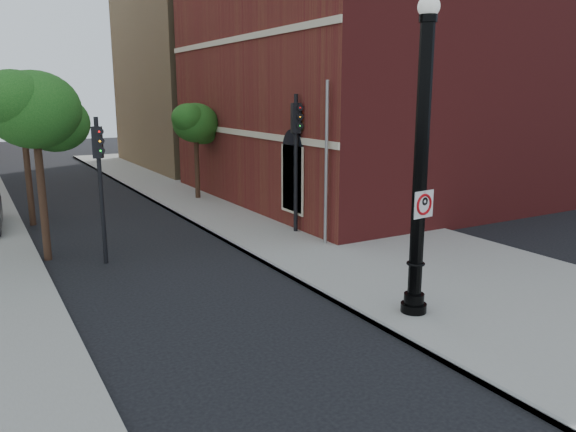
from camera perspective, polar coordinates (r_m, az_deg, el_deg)
ground at (r=12.00m, az=1.78°, el=-13.36°), size 120.00×120.00×0.00m
sidewalk_right at (r=23.05m, az=1.45°, el=-0.54°), size 8.00×60.00×0.12m
curb_edge at (r=21.32m, az=-7.67°, el=-1.69°), size 0.10×60.00×0.14m
brick_wall_building at (r=31.77m, az=13.61°, el=13.93°), size 22.30×16.30×12.50m
bg_building_tan_b at (r=44.83m, az=-0.94°, el=14.66°), size 22.00×14.00×14.00m
lamppost at (r=13.05m, az=13.27°, el=3.84°), size 0.61×0.61×7.25m
no_parking_sign at (r=13.00m, az=13.63°, el=1.18°), size 0.62×0.12×0.62m
traffic_signal_left at (r=17.92m, az=-18.61°, el=4.80°), size 0.36×0.40×4.52m
traffic_signal_right at (r=20.63m, az=0.84°, el=7.61°), size 0.39×0.45×5.19m
utility_pole at (r=19.02m, az=3.90°, el=5.12°), size 0.11×0.11×5.64m
street_tree_a at (r=18.92m, az=-24.28°, el=9.63°), size 3.27×2.96×5.90m
street_tree_b at (r=24.41m, az=-25.34°, el=9.65°), size 3.20×2.89×5.76m
street_tree_c at (r=27.94m, az=-9.35°, el=9.21°), size 2.64×2.38×4.75m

